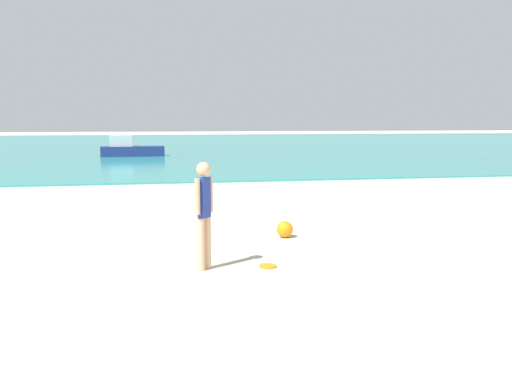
{
  "coord_description": "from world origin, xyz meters",
  "views": [
    {
      "loc": [
        -2.09,
        -2.58,
        2.11
      ],
      "look_at": [
        -0.43,
        6.29,
        0.9
      ],
      "focal_mm": 37.54,
      "sensor_mm": 36.0,
      "label": 1
    }
  ],
  "objects_px": {
    "frisbee": "(268,266)",
    "boat_near": "(130,149)",
    "person_standing": "(204,209)",
    "beach_ball": "(285,229)"
  },
  "relations": [
    {
      "from": "person_standing",
      "to": "frisbee",
      "type": "height_order",
      "value": "person_standing"
    },
    {
      "from": "person_standing",
      "to": "boat_near",
      "type": "relative_size",
      "value": 0.43
    },
    {
      "from": "boat_near",
      "to": "beach_ball",
      "type": "bearing_deg",
      "value": -81.33
    },
    {
      "from": "person_standing",
      "to": "beach_ball",
      "type": "xyz_separation_m",
      "value": [
        1.62,
        1.83,
        -0.72
      ]
    },
    {
      "from": "person_standing",
      "to": "frisbee",
      "type": "bearing_deg",
      "value": -48.47
    },
    {
      "from": "boat_near",
      "to": "beach_ball",
      "type": "relative_size",
      "value": 11.97
    },
    {
      "from": "frisbee",
      "to": "boat_near",
      "type": "distance_m",
      "value": 24.39
    },
    {
      "from": "frisbee",
      "to": "boat_near",
      "type": "xyz_separation_m",
      "value": [
        -3.0,
        24.2,
        0.47
      ]
    },
    {
      "from": "person_standing",
      "to": "boat_near",
      "type": "distance_m",
      "value": 24.24
    },
    {
      "from": "person_standing",
      "to": "boat_near",
      "type": "bearing_deg",
      "value": 49.86
    }
  ]
}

